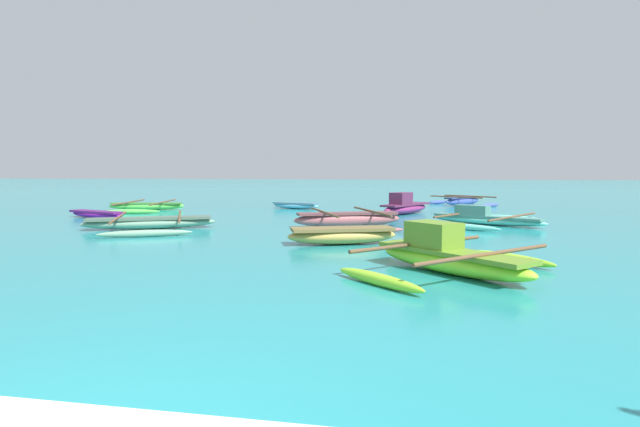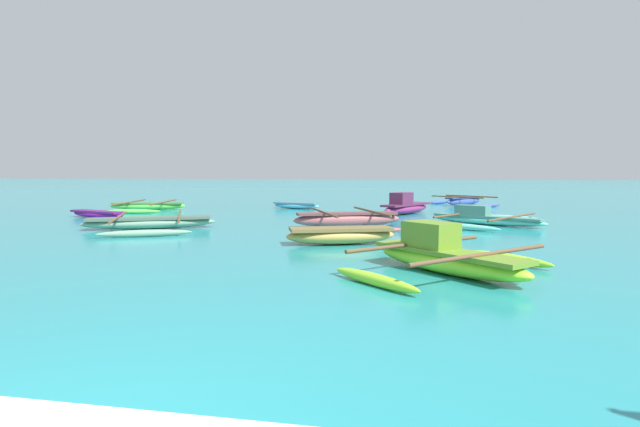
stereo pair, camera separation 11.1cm
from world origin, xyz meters
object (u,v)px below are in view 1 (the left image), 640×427
at_px(moored_boat_4, 342,235).
at_px(moored_boat_5, 147,206).
at_px(moored_boat_8, 484,218).
at_px(moored_boat_0, 348,219).
at_px(moored_boat_3, 150,223).
at_px(moored_boat_9, 296,205).
at_px(moored_boat_1, 448,256).
at_px(moored_boat_2, 97,214).
at_px(moored_boat_6, 405,206).
at_px(moored_boat_7, 463,201).

distance_m(moored_boat_4, moored_boat_5, 14.25).
bearing_deg(moored_boat_5, moored_boat_8, -27.70).
bearing_deg(moored_boat_0, moored_boat_8, -3.42).
distance_m(moored_boat_3, moored_boat_9, 9.63).
bearing_deg(moored_boat_0, moored_boat_4, -107.63).
bearing_deg(moored_boat_0, moored_boat_1, -92.02).
relative_size(moored_boat_2, moored_boat_3, 0.60).
bearing_deg(moored_boat_6, moored_boat_5, 118.27).
relative_size(moored_boat_1, moored_boat_5, 0.79).
height_order(moored_boat_5, moored_boat_9, moored_boat_5).
distance_m(moored_boat_5, moored_boat_8, 15.32).
distance_m(moored_boat_1, moored_boat_4, 3.92).
xyz_separation_m(moored_boat_3, moored_boat_6, (7.84, 7.15, 0.13)).
bearing_deg(moored_boat_2, moored_boat_8, 21.08).
bearing_deg(moored_boat_9, moored_boat_5, -145.14).
bearing_deg(moored_boat_4, moored_boat_9, 88.44).
xyz_separation_m(moored_boat_0, moored_boat_7, (4.75, 11.61, -0.01)).
relative_size(moored_boat_2, moored_boat_9, 1.14).
height_order(moored_boat_4, moored_boat_7, moored_boat_7).
distance_m(moored_boat_5, moored_boat_7, 16.21).
bearing_deg(moored_boat_5, moored_boat_7, 9.19).
bearing_deg(moored_boat_3, moored_boat_9, 48.96).
height_order(moored_boat_4, moored_boat_9, moored_boat_4).
bearing_deg(moored_boat_6, moored_boat_3, 161.12).
bearing_deg(moored_boat_2, moored_boat_4, -6.73).
distance_m(moored_boat_3, moored_boat_5, 8.39).
bearing_deg(moored_boat_8, moored_boat_0, -128.87).
xyz_separation_m(moored_boat_1, moored_boat_3, (-8.77, 5.36, -0.09)).
height_order(moored_boat_2, moored_boat_3, moored_boat_3).
bearing_deg(moored_boat_0, moored_boat_5, 128.63).
bearing_deg(moored_boat_7, moored_boat_8, -141.40).
xyz_separation_m(moored_boat_6, moored_boat_8, (2.73, -3.87, -0.12)).
height_order(moored_boat_5, moored_boat_7, moored_boat_7).
xyz_separation_m(moored_boat_4, moored_boat_9, (-3.89, 11.50, -0.06)).
height_order(moored_boat_2, moored_boat_5, moored_boat_5).
distance_m(moored_boat_5, moored_boat_6, 12.07).
distance_m(moored_boat_3, moored_boat_4, 6.80).
bearing_deg(moored_boat_6, moored_boat_0, -169.20).
distance_m(moored_boat_2, moored_boat_7, 17.97).
relative_size(moored_boat_3, moored_boat_4, 1.74).
relative_size(moored_boat_3, moored_boat_7, 1.33).
distance_m(moored_boat_7, moored_boat_8, 10.01).
xyz_separation_m(moored_boat_2, moored_boat_4, (10.37, -5.25, 0.07)).
height_order(moored_boat_3, moored_boat_9, moored_boat_3).
bearing_deg(moored_boat_2, moored_boat_6, 39.36).
xyz_separation_m(moored_boat_4, moored_boat_5, (-10.66, 9.46, -0.05)).
bearing_deg(moored_boat_5, moored_boat_0, -41.09).
height_order(moored_boat_8, moored_boat_9, moored_boat_8).
bearing_deg(moored_boat_6, moored_boat_4, -159.80).
relative_size(moored_boat_2, moored_boat_4, 1.04).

